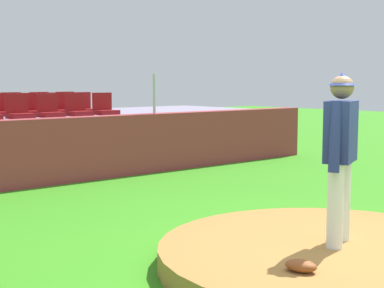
{
  "coord_description": "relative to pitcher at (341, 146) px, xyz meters",
  "views": [
    {
      "loc": [
        -5.05,
        -3.58,
        1.97
      ],
      "look_at": [
        0.0,
        2.33,
        1.14
      ],
      "focal_mm": 54.27,
      "sensor_mm": 36.0,
      "label": 1
    }
  ],
  "objects": [
    {
      "name": "ground_plane",
      "position": [
        -0.1,
        -0.03,
        -1.31
      ],
      "size": [
        60.0,
        60.0,
        0.0
      ],
      "primitive_type": "plane",
      "color": "#368D1B"
    },
    {
      "name": "pitchers_mound",
      "position": [
        -0.1,
        -0.03,
        -1.18
      ],
      "size": [
        3.77,
        3.77,
        0.24
      ],
      "primitive_type": "cylinder",
      "color": "#A37137",
      "rests_on": "ground_plane"
    },
    {
      "name": "pitcher",
      "position": [
        0.0,
        0.0,
        0.0
      ],
      "size": [
        0.78,
        0.45,
        1.83
      ],
      "rotation": [
        0.0,
        0.0,
        0.41
      ],
      "color": "white",
      "rests_on": "pitchers_mound"
    },
    {
      "name": "baseball",
      "position": [
        0.8,
        0.52,
        -1.03
      ],
      "size": [
        0.07,
        0.07,
        0.07
      ],
      "primitive_type": "sphere",
      "color": "white",
      "rests_on": "pitchers_mound"
    },
    {
      "name": "fielding_glove",
      "position": [
        -1.03,
        -0.33,
        -1.01
      ],
      "size": [
        0.29,
        0.35,
        0.11
      ],
      "primitive_type": "ellipsoid",
      "rotation": [
        0.0,
        0.0,
        1.92
      ],
      "color": "brown",
      "rests_on": "pitchers_mound"
    },
    {
      "name": "brick_barrier",
      "position": [
        -0.1,
        6.64,
        -0.66
      ],
      "size": [
        14.59,
        0.4,
        1.28
      ],
      "primitive_type": "cube",
      "color": "#9C353A",
      "rests_on": "ground_plane"
    },
    {
      "name": "fence_post_right",
      "position": [
        2.51,
        6.64,
        0.41
      ],
      "size": [
        0.06,
        0.06,
        0.87
      ],
      "primitive_type": "cylinder",
      "color": "silver",
      "rests_on": "brick_barrier"
    },
    {
      "name": "stadium_chair_3",
      "position": [
        -0.08,
        7.87,
        0.08
      ],
      "size": [
        0.48,
        0.44,
        0.5
      ],
      "rotation": [
        0.0,
        0.0,
        3.14
      ],
      "color": "maroon",
      "rests_on": "bleacher_platform"
    },
    {
      "name": "stadium_chair_4",
      "position": [
        0.62,
        7.89,
        0.08
      ],
      "size": [
        0.48,
        0.44,
        0.5
      ],
      "rotation": [
        0.0,
        0.0,
        3.14
      ],
      "color": "maroon",
      "rests_on": "bleacher_platform"
    },
    {
      "name": "stadium_chair_5",
      "position": [
        1.32,
        7.91,
        0.08
      ],
      "size": [
        0.48,
        0.44,
        0.5
      ],
      "rotation": [
        0.0,
        0.0,
        3.14
      ],
      "color": "maroon",
      "rests_on": "bleacher_platform"
    },
    {
      "name": "stadium_chair_6",
      "position": [
        2.02,
        7.9,
        0.08
      ],
      "size": [
        0.48,
        0.44,
        0.5
      ],
      "rotation": [
        0.0,
        0.0,
        3.14
      ],
      "color": "maroon",
      "rests_on": "bleacher_platform"
    },
    {
      "name": "stadium_chair_11",
      "position": [
        0.61,
        8.76,
        0.08
      ],
      "size": [
        0.48,
        0.44,
        0.5
      ],
      "rotation": [
        0.0,
        0.0,
        3.14
      ],
      "color": "maroon",
      "rests_on": "bleacher_platform"
    },
    {
      "name": "stadium_chair_12",
      "position": [
        1.31,
        8.77,
        0.08
      ],
      "size": [
        0.48,
        0.44,
        0.5
      ],
      "rotation": [
        0.0,
        0.0,
        3.14
      ],
      "color": "maroon",
      "rests_on": "bleacher_platform"
    },
    {
      "name": "stadium_chair_13",
      "position": [
        1.98,
        8.8,
        0.08
      ],
      "size": [
        0.48,
        0.44,
        0.5
      ],
      "rotation": [
        0.0,
        0.0,
        3.14
      ],
      "color": "maroon",
      "rests_on": "bleacher_platform"
    },
    {
      "name": "stadium_chair_18",
      "position": [
        0.58,
        9.66,
        0.08
      ],
      "size": [
        0.48,
        0.44,
        0.5
      ],
      "rotation": [
        0.0,
        0.0,
        3.14
      ],
      "color": "maroon",
      "rests_on": "bleacher_platform"
    },
    {
      "name": "stadium_chair_19",
      "position": [
        1.29,
        9.65,
        0.08
      ],
      "size": [
        0.48,
        0.44,
        0.5
      ],
      "rotation": [
        0.0,
        0.0,
        3.14
      ],
      "color": "maroon",
      "rests_on": "bleacher_platform"
    },
    {
      "name": "stadium_chair_20",
      "position": [
        2.0,
        9.66,
        0.08
      ],
      "size": [
        0.48,
        0.44,
        0.5
      ],
      "rotation": [
        0.0,
        0.0,
        3.14
      ],
      "color": "maroon",
      "rests_on": "bleacher_platform"
    }
  ]
}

